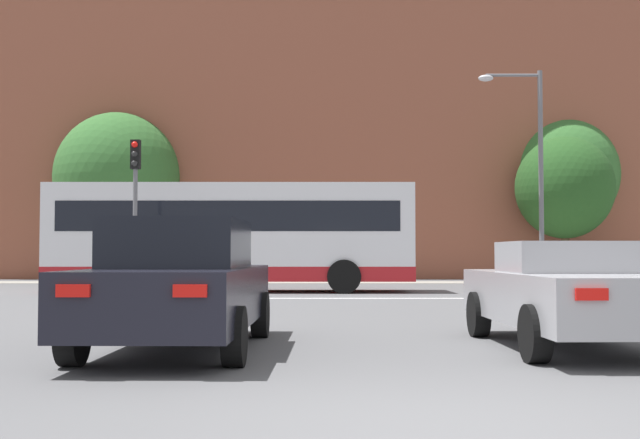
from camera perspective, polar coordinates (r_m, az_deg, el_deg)
name	(u,v)px	position (r m, az deg, el deg)	size (l,w,h in m)	color
ground_plane	(449,428)	(5.70, 9.13, -14.45)	(400.00, 400.00, 0.00)	#545456
stop_line_strip	(351,298)	(21.16, 2.23, -5.62)	(9.66, 0.30, 0.01)	silver
far_pavement	(339,282)	(32.51, 1.38, -4.49)	(70.73, 2.50, 0.01)	gray
brick_civic_building	(278,113)	(43.19, -3.03, 7.60)	(35.06, 12.57, 23.60)	brown
car_saloon_left	(177,285)	(10.06, -10.11, -4.58)	(1.99, 4.81, 1.60)	black
car_roadster_right	(567,294)	(10.61, 17.19, -5.05)	(2.04, 4.51, 1.34)	#9E9EA3
bus_crossing_lead	(229,234)	(24.92, -6.47, -1.06)	(11.06, 2.73, 3.28)	silver
traffic_light_near_left	(132,191)	(22.43, -13.22, 1.97)	(0.26, 0.31, 4.29)	slate
traffic_light_far_left	(190,219)	(32.48, -9.21, 0.05)	(0.26, 0.31, 3.78)	slate
street_lamp_junction	(527,155)	(27.69, 14.50, 4.44)	(2.15, 0.36, 7.30)	slate
pedestrian_waiting	(189,259)	(32.84, -9.32, -2.80)	(0.42, 0.26, 1.62)	#333851
tree_by_building	(114,178)	(37.70, -14.41, 2.88)	(5.68, 5.68, 7.60)	#4C3823
tree_kerbside	(560,175)	(39.43, 16.69, 3.04)	(5.16, 5.16, 7.58)	#4C3823
tree_distant	(561,188)	(36.79, 16.79, 2.18)	(4.28, 4.28, 6.32)	#4C3823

